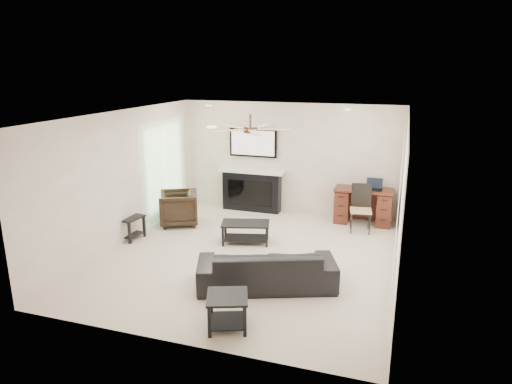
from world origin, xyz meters
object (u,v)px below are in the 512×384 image
Objects in this scene: desk at (363,206)px; fireplace_unit at (252,171)px; coffee_table at (246,233)px; sofa at (267,268)px; armchair at (179,208)px.

fireplace_unit is at bearing 177.37° from desk.
fireplace_unit is (-0.53, 1.96, 0.75)m from coffee_table.
fireplace_unit is 1.57× the size of desk.
sofa is at bearing -75.62° from coffee_table.
coffee_table is (1.70, -0.55, -0.16)m from armchair.
fireplace_unit reaches higher than coffee_table.
fireplace_unit is 2.62m from desk.
desk is (1.12, 3.44, 0.07)m from sofa.
armchair is (-2.60, 2.15, 0.05)m from sofa.
fireplace_unit reaches higher than desk.
sofa is 2.32× the size of coffee_table.
desk reaches higher than armchair.
coffee_table is 0.74× the size of desk.
coffee_table is at bearing -81.09° from sofa.
fireplace_unit is at bearing 90.28° from coffee_table.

